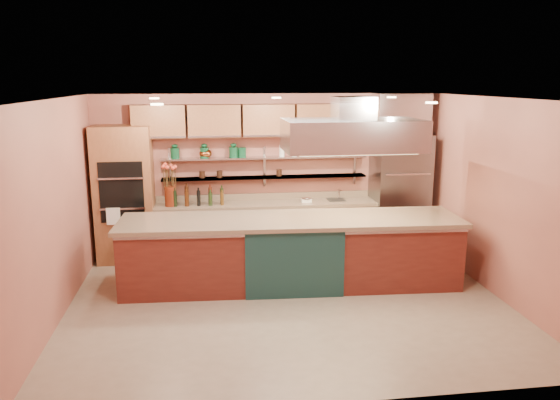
{
  "coord_description": "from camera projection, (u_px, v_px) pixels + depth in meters",
  "views": [
    {
      "loc": [
        -1.08,
        -7.07,
        3.04
      ],
      "look_at": [
        0.03,
        1.0,
        1.24
      ],
      "focal_mm": 35.0,
      "sensor_mm": 36.0,
      "label": 1
    }
  ],
  "objects": [
    {
      "name": "wall_right",
      "position": [
        497.0,
        198.0,
        7.73
      ],
      "size": [
        0.04,
        5.0,
        2.8
      ],
      "primitive_type": "cube",
      "color": "#B26554",
      "rests_on": "floor"
    },
    {
      "name": "oil_bottle_cluster",
      "position": [
        199.0,
        197.0,
        9.32
      ],
      "size": [
        0.94,
        0.62,
        0.29
      ],
      "primitive_type": "cube",
      "rotation": [
        0.0,
        0.0,
        0.43
      ],
      "color": "black",
      "rests_on": "back_counter"
    },
    {
      "name": "flower_vase",
      "position": [
        170.0,
        196.0,
        9.25
      ],
      "size": [
        0.23,
        0.23,
        0.34
      ],
      "primitive_type": "cylinder",
      "rotation": [
        0.0,
        0.0,
        -0.22
      ],
      "color": "#611F0E",
      "rests_on": "back_counter"
    },
    {
      "name": "wall_shelf_upper",
      "position": [
        265.0,
        158.0,
        9.55
      ],
      "size": [
        3.6,
        0.26,
        0.03
      ],
      "primitive_type": "cube",
      "color": "#AFB0B6",
      "rests_on": "wall_back"
    },
    {
      "name": "wall_back",
      "position": [
        267.0,
        173.0,
        9.75
      ],
      "size": [
        6.0,
        0.04,
        2.8
      ],
      "primitive_type": "cube",
      "color": "#B26554",
      "rests_on": "floor"
    },
    {
      "name": "wall_front",
      "position": [
        330.0,
        265.0,
        4.92
      ],
      "size": [
        6.0,
        0.04,
        2.8
      ],
      "primitive_type": "cube",
      "color": "#B26554",
      "rests_on": "floor"
    },
    {
      "name": "upper_cabinets",
      "position": [
        268.0,
        120.0,
        9.37
      ],
      "size": [
        4.6,
        0.36,
        0.55
      ],
      "primitive_type": "cube",
      "color": "#965936",
      "rests_on": "wall_back"
    },
    {
      "name": "copper_kettle",
      "position": [
        207.0,
        154.0,
        9.4
      ],
      "size": [
        0.22,
        0.22,
        0.15
      ],
      "primitive_type": "ellipsoid",
      "rotation": [
        0.0,
        0.0,
        0.21
      ],
      "color": "#AF5A28",
      "rests_on": "wall_shelf_upper"
    },
    {
      "name": "bar_faucet",
      "position": [
        339.0,
        194.0,
        9.76
      ],
      "size": [
        0.03,
        0.03,
        0.19
      ],
      "primitive_type": "cylinder",
      "rotation": [
        0.0,
        0.0,
        0.18
      ],
      "color": "silver",
      "rests_on": "back_counter"
    },
    {
      "name": "island",
      "position": [
        291.0,
        252.0,
        8.17
      ],
      "size": [
        5.0,
        1.32,
        1.03
      ],
      "primitive_type": "cube",
      "rotation": [
        0.0,
        0.0,
        -0.05
      ],
      "color": "maroon",
      "rests_on": "floor"
    },
    {
      "name": "wall_left",
      "position": [
        55.0,
        211.0,
        6.93
      ],
      "size": [
        0.04,
        5.0,
        2.8
      ],
      "primitive_type": "cube",
      "color": "#B26554",
      "rests_on": "floor"
    },
    {
      "name": "refrigerator",
      "position": [
        399.0,
        193.0,
        9.79
      ],
      "size": [
        0.95,
        0.72,
        2.1
      ],
      "primitive_type": "cube",
      "color": "slate",
      "rests_on": "floor"
    },
    {
      "name": "ceiling_downlights",
      "position": [
        286.0,
        100.0,
        7.23
      ],
      "size": [
        4.0,
        2.8,
        0.02
      ],
      "primitive_type": "cube",
      "color": "#FFE5A5",
      "rests_on": "ceiling"
    },
    {
      "name": "floor",
      "position": [
        288.0,
        302.0,
        7.64
      ],
      "size": [
        6.0,
        5.0,
        0.02
      ],
      "primitive_type": "cube",
      "color": "gray",
      "rests_on": "ground"
    },
    {
      "name": "back_counter",
      "position": [
        266.0,
        228.0,
        9.66
      ],
      "size": [
        3.84,
        0.64,
        0.93
      ],
      "primitive_type": "cube",
      "color": "tan",
      "rests_on": "floor"
    },
    {
      "name": "green_canister",
      "position": [
        242.0,
        152.0,
        9.48
      ],
      "size": [
        0.18,
        0.18,
        0.17
      ],
      "primitive_type": "cylinder",
      "rotation": [
        0.0,
        0.0,
        0.33
      ],
      "color": "#0D4124",
      "rests_on": "wall_shelf_upper"
    },
    {
      "name": "wall_shelf_lower",
      "position": [
        265.0,
        177.0,
        9.63
      ],
      "size": [
        3.6,
        0.26,
        0.03
      ],
      "primitive_type": "cube",
      "color": "#AFB0B6",
      "rests_on": "wall_back"
    },
    {
      "name": "ceiling",
      "position": [
        288.0,
        98.0,
        7.03
      ],
      "size": [
        6.0,
        5.0,
        0.02
      ],
      "primitive_type": "cube",
      "color": "black",
      "rests_on": "wall_back"
    },
    {
      "name": "range_hood",
      "position": [
        353.0,
        135.0,
        7.91
      ],
      "size": [
        2.0,
        1.0,
        0.45
      ],
      "primitive_type": "cube",
      "color": "#AFB0B6",
      "rests_on": "ceiling"
    },
    {
      "name": "kitchen_scale",
      "position": [
        306.0,
        199.0,
        9.59
      ],
      "size": [
        0.18,
        0.13,
        0.1
      ],
      "primitive_type": "cube",
      "rotation": [
        0.0,
        0.0,
        -0.03
      ],
      "color": "white",
      "rests_on": "back_counter"
    },
    {
      "name": "oven_stack",
      "position": [
        125.0,
        194.0,
        9.17
      ],
      "size": [
        0.95,
        0.64,
        2.3
      ],
      "primitive_type": "cube",
      "color": "#965936",
      "rests_on": "floor"
    }
  ]
}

